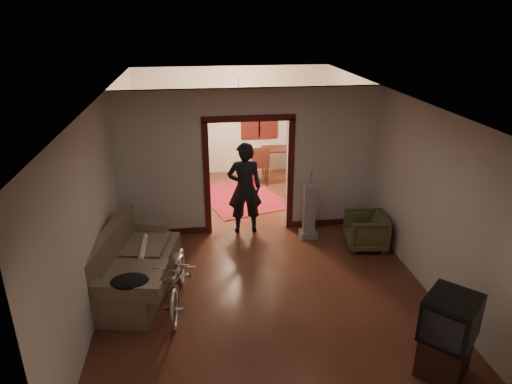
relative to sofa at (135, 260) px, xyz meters
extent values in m
cube|color=#3E1D14|center=(2.01, 1.10, -0.49)|extent=(5.00, 8.50, 0.01)
cube|color=white|center=(2.01, 1.10, 2.31)|extent=(5.00, 8.50, 0.01)
cube|color=beige|center=(2.01, 5.35, 0.91)|extent=(5.00, 0.02, 2.80)
cube|color=beige|center=(-0.49, 1.10, 0.91)|extent=(0.02, 8.50, 2.80)
cube|color=beige|center=(4.51, 1.10, 0.91)|extent=(0.02, 8.50, 2.80)
cube|color=beige|center=(2.01, 1.85, 0.91)|extent=(5.00, 0.14, 2.80)
cube|color=#3E110E|center=(2.01, 1.85, 0.61)|extent=(1.74, 0.20, 2.32)
cube|color=black|center=(2.71, 5.31, 1.06)|extent=(0.98, 0.06, 1.28)
sphere|color=#FFE0A5|center=(2.01, 3.60, 1.86)|extent=(0.24, 0.24, 0.24)
cube|color=silver|center=(3.06, 1.77, 0.76)|extent=(0.08, 0.01, 0.12)
cube|color=brown|center=(0.00, 0.00, 0.00)|extent=(1.36, 2.28, 0.98)
cylinder|color=beige|center=(0.10, 0.30, 0.04)|extent=(0.10, 0.82, 0.10)
ellipsoid|color=black|center=(0.05, -0.91, 0.19)|extent=(0.52, 0.39, 0.15)
imported|color=silver|center=(0.68, -0.51, -0.04)|extent=(0.70, 1.75, 0.90)
imported|color=#4B492A|center=(4.05, 0.79, -0.16)|extent=(0.81, 0.79, 0.66)
cube|color=black|center=(3.85, -2.38, -0.24)|extent=(0.75, 0.75, 0.50)
cube|color=black|center=(3.85, -2.38, 0.31)|extent=(0.83, 0.83, 0.53)
cube|color=gray|center=(3.10, 1.31, 0.05)|extent=(0.38, 0.33, 1.08)
imported|color=black|center=(1.92, 1.73, 0.42)|extent=(0.67, 0.45, 1.83)
cube|color=maroon|center=(2.01, 3.47, -0.48)|extent=(2.20, 2.54, 0.02)
cube|color=#26311D|center=(0.76, 5.04, 0.39)|extent=(0.91, 0.54, 1.77)
sphere|color=#1E5972|center=(0.76, 5.04, 1.45)|extent=(0.29, 0.29, 0.29)
cube|color=#331611|center=(3.24, 4.76, -0.10)|extent=(1.15, 0.79, 0.77)
cube|color=#331611|center=(2.58, 4.33, 0.01)|extent=(0.53, 0.53, 1.00)
camera|label=1|loc=(1.03, -6.38, 3.61)|focal=32.00mm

